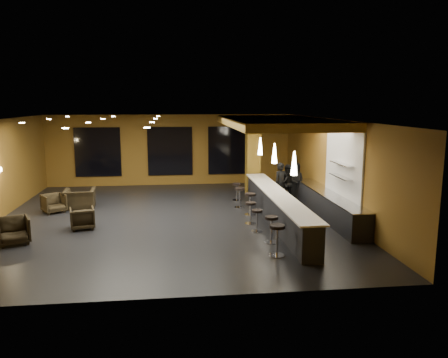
{
  "coord_description": "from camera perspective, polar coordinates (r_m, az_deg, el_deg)",
  "views": [
    {
      "loc": [
        0.15,
        -15.27,
        4.12
      ],
      "look_at": [
        2.0,
        0.5,
        1.3
      ],
      "focal_mm": 35.0,
      "sensor_mm": 36.0,
      "label": 1
    }
  ],
  "objects": [
    {
      "name": "tile_backsplash",
      "position": [
        15.55,
        15.32,
        1.88
      ],
      "size": [
        0.06,
        3.2,
        2.4
      ],
      "primitive_type": "cube",
      "color": "white",
      "rests_on": "wall_right"
    },
    {
      "name": "wall_shelf_lower",
      "position": [
        15.38,
        15.05,
        0.29
      ],
      "size": [
        0.3,
        1.5,
        0.03
      ],
      "primitive_type": "cube",
      "color": "silver",
      "rests_on": "wall_right"
    },
    {
      "name": "bar_counter",
      "position": [
        15.13,
        6.9,
        -3.84
      ],
      "size": [
        0.6,
        8.0,
        1.0
      ],
      "primitive_type": "cube",
      "color": "black",
      "rests_on": "floor"
    },
    {
      "name": "armchair_a",
      "position": [
        14.27,
        -25.77,
        -6.08
      ],
      "size": [
        1.12,
        1.13,
        0.79
      ],
      "primitive_type": "imported",
      "rotation": [
        0.0,
        0.0,
        0.41
      ],
      "color": "black",
      "rests_on": "floor"
    },
    {
      "name": "wall_right",
      "position": [
        16.54,
        14.29,
        1.52
      ],
      "size": [
        0.1,
        13.0,
        3.5
      ],
      "primitive_type": "cube",
      "color": "brown",
      "rests_on": "floor"
    },
    {
      "name": "prep_top",
      "position": [
        16.09,
        13.45,
        -1.81
      ],
      "size": [
        0.72,
        6.0,
        0.03
      ],
      "primitive_type": "cube",
      "color": "silver",
      "rests_on": "prep_counter"
    },
    {
      "name": "staff_b",
      "position": [
        18.14,
        8.45,
        -0.61
      ],
      "size": [
        0.88,
        0.74,
        1.59
      ],
      "primitive_type": "imported",
      "rotation": [
        0.0,
        0.0,
        -0.2
      ],
      "color": "black",
      "rests_on": "floor"
    },
    {
      "name": "pendant_2",
      "position": [
        17.71,
        4.76,
        4.3
      ],
      "size": [
        0.2,
        0.2,
        0.7
      ],
      "primitive_type": "cone",
      "color": "white",
      "rests_on": "wood_soffit"
    },
    {
      "name": "window_left",
      "position": [
        22.15,
        -16.16,
        3.4
      ],
      "size": [
        2.2,
        0.06,
        2.4
      ],
      "primitive_type": "cube",
      "color": "black",
      "rests_on": "wall_back"
    },
    {
      "name": "bar_top",
      "position": [
        15.02,
        6.94,
        -1.9
      ],
      "size": [
        0.78,
        8.1,
        0.05
      ],
      "primitive_type": "cube",
      "color": "white",
      "rests_on": "bar_counter"
    },
    {
      "name": "staff_a",
      "position": [
        17.89,
        7.47,
        -0.57
      ],
      "size": [
        0.72,
        0.6,
        1.69
      ],
      "primitive_type": "imported",
      "rotation": [
        0.0,
        0.0,
        0.36
      ],
      "color": "black",
      "rests_on": "floor"
    },
    {
      "name": "column",
      "position": [
        19.34,
        3.79,
        3.01
      ],
      "size": [
        0.6,
        0.6,
        3.5
      ],
      "primitive_type": "cube",
      "color": "brown",
      "rests_on": "floor"
    },
    {
      "name": "prep_counter",
      "position": [
        16.19,
        13.39,
        -3.39
      ],
      "size": [
        0.7,
        6.0,
        0.86
      ],
      "primitive_type": "cube",
      "color": "black",
      "rests_on": "floor"
    },
    {
      "name": "bar_stool_1",
      "position": [
        12.98,
        6.21,
        -6.11
      ],
      "size": [
        0.41,
        0.41,
        0.81
      ],
      "rotation": [
        0.0,
        0.0,
        -0.11
      ],
      "color": "silver",
      "rests_on": "floor"
    },
    {
      "name": "bar_stool_3",
      "position": [
        14.88,
        3.5,
        -4.08
      ],
      "size": [
        0.39,
        0.39,
        0.76
      ],
      "rotation": [
        0.0,
        0.0,
        -0.1
      ],
      "color": "silver",
      "rests_on": "floor"
    },
    {
      "name": "armchair_b",
      "position": [
        15.09,
        -18.02,
        -4.9
      ],
      "size": [
        0.91,
        0.93,
        0.7
      ],
      "primitive_type": "imported",
      "rotation": [
        0.0,
        0.0,
        3.39
      ],
      "color": "black",
      "rests_on": "floor"
    },
    {
      "name": "wall_shelf_upper",
      "position": [
        15.31,
        15.12,
        1.95
      ],
      "size": [
        0.3,
        1.5,
        0.03
      ],
      "primitive_type": "cube",
      "color": "silver",
      "rests_on": "wall_right"
    },
    {
      "name": "wood_soffit",
      "position": [
        16.74,
        6.67,
        7.4
      ],
      "size": [
        3.6,
        8.0,
        0.28
      ],
      "primitive_type": "cube",
      "color": "#B68A35",
      "rests_on": "ceiling"
    },
    {
      "name": "bar_stool_6",
      "position": [
        18.34,
        1.69,
        -1.39
      ],
      "size": [
        0.38,
        0.38,
        0.75
      ],
      "rotation": [
        0.0,
        0.0,
        0.25
      ],
      "color": "silver",
      "rests_on": "floor"
    },
    {
      "name": "pendant_1",
      "position": [
        15.28,
        6.61,
        3.35
      ],
      "size": [
        0.2,
        0.2,
        0.7
      ],
      "primitive_type": "cone",
      "color": "white",
      "rests_on": "wood_soffit"
    },
    {
      "name": "window_right",
      "position": [
        22.03,
        0.79,
        3.76
      ],
      "size": [
        2.2,
        0.06,
        2.4
      ],
      "primitive_type": "cube",
      "color": "black",
      "rests_on": "wall_back"
    },
    {
      "name": "bar_stool_4",
      "position": [
        16.02,
        3.45,
        -2.91
      ],
      "size": [
        0.42,
        0.42,
        0.82
      ],
      "rotation": [
        0.0,
        0.0,
        0.09
      ],
      "color": "silver",
      "rests_on": "floor"
    },
    {
      "name": "armchair_d",
      "position": [
        17.97,
        -18.32,
        -2.47
      ],
      "size": [
        1.24,
        1.11,
        0.75
      ],
      "primitive_type": "imported",
      "rotation": [
        0.0,
        0.0,
        3.23
      ],
      "color": "black",
      "rests_on": "floor"
    },
    {
      "name": "bar_stool_5",
      "position": [
        17.11,
        2.05,
        -2.1
      ],
      "size": [
        0.41,
        0.41,
        0.8
      ],
      "rotation": [
        0.0,
        0.0,
        0.4
      ],
      "color": "silver",
      "rests_on": "floor"
    },
    {
      "name": "armchair_c",
      "position": [
        17.63,
        -21.35,
        -2.96
      ],
      "size": [
        1.06,
        1.07,
        0.71
      ],
      "primitive_type": "imported",
      "rotation": [
        0.0,
        0.0,
        0.59
      ],
      "color": "black",
      "rests_on": "floor"
    },
    {
      "name": "ceiling",
      "position": [
        15.28,
        -7.32,
        7.85
      ],
      "size": [
        12.0,
        13.0,
        0.1
      ],
      "primitive_type": "cube",
      "color": "black"
    },
    {
      "name": "bar_stool_0",
      "position": [
        11.9,
        6.95,
        -7.43
      ],
      "size": [
        0.44,
        0.44,
        0.87
      ],
      "rotation": [
        0.0,
        0.0,
        -0.02
      ],
      "color": "silver",
      "rests_on": "floor"
    },
    {
      "name": "bar_stool_2",
      "position": [
        14.02,
        4.32,
        -5.07
      ],
      "size": [
        0.37,
        0.37,
        0.73
      ],
      "rotation": [
        0.0,
        0.0,
        -0.36
      ],
      "color": "silver",
      "rests_on": "floor"
    },
    {
      "name": "floor",
      "position": [
        15.83,
        -7.03,
        -5.28
      ],
      "size": [
        12.0,
        13.0,
        0.1
      ],
      "primitive_type": "cube",
      "color": "black",
      "rests_on": "ground"
    },
    {
      "name": "wall_back",
      "position": [
        21.95,
        -7.06,
        3.79
      ],
      "size": [
        12.0,
        0.1,
        3.5
      ],
      "primitive_type": "cube",
      "color": "brown",
      "rests_on": "floor"
    },
    {
      "name": "window_center",
      "position": [
        21.85,
        -7.06,
        3.63
      ],
      "size": [
        2.2,
        0.06,
        2.4
      ],
      "primitive_type": "cube",
      "color": "black",
      "rests_on": "wall_back"
    },
    {
      "name": "staff_c",
      "position": [
        18.68,
        9.27,
        -0.27
      ],
      "size": [
        0.83,
        0.57,
        1.62
      ],
      "primitive_type": "imported",
      "rotation": [
        0.0,
        0.0,
        0.07
      ],
      "color": "black",
      "rests_on": "floor"
    },
    {
      "name": "wall_front",
      "position": [
        9.04,
        -7.44,
        -5.21
      ],
      "size": [
        12.0,
        0.1,
        3.5
      ],
      "primitive_type": "cube",
      "color": "brown",
      "rests_on": "floor"
    },
    {
      "name": "pendant_0",
      "position": [
        12.88,
        9.15,
        2.05
      ],
      "size": [
        0.2,
        0.2,
        0.7
      ],
      "primitive_type": "cone",
      "color": "white",
      "rests_on": "wood_soffit"
    }
  ]
}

